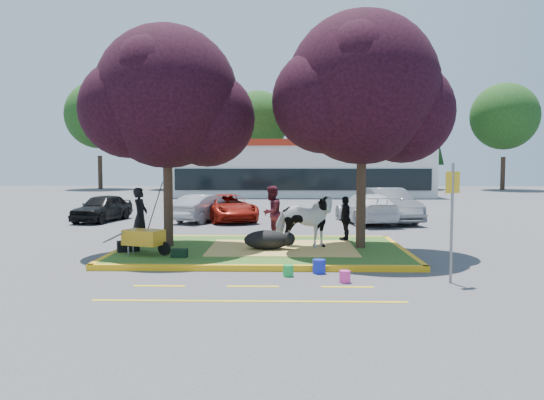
{
  "coord_description": "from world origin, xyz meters",
  "views": [
    {
      "loc": [
        0.66,
        -15.26,
        2.62
      ],
      "look_at": [
        0.29,
        0.5,
        1.51
      ],
      "focal_mm": 35.0,
      "sensor_mm": 36.0,
      "label": 1
    }
  ],
  "objects_px": {
    "bucket_blue": "(319,266)",
    "handler": "(140,216)",
    "car_silver": "(205,208)",
    "calf": "(267,240)",
    "car_black": "(102,208)",
    "sign_post": "(452,209)",
    "bucket_green": "(288,271)",
    "wheelbarrow": "(144,238)",
    "bucket_pink": "(345,277)",
    "cow": "(303,221)"
  },
  "relations": [
    {
      "from": "bucket_pink",
      "to": "car_silver",
      "type": "height_order",
      "value": "car_silver"
    },
    {
      "from": "cow",
      "to": "bucket_pink",
      "type": "distance_m",
      "value": 4.03
    },
    {
      "from": "cow",
      "to": "calf",
      "type": "relative_size",
      "value": 1.44
    },
    {
      "from": "handler",
      "to": "car_silver",
      "type": "height_order",
      "value": "handler"
    },
    {
      "from": "cow",
      "to": "car_black",
      "type": "height_order",
      "value": "cow"
    },
    {
      "from": "handler",
      "to": "calf",
      "type": "bearing_deg",
      "value": -97.98
    },
    {
      "from": "bucket_blue",
      "to": "car_silver",
      "type": "distance_m",
      "value": 12.02
    },
    {
      "from": "wheelbarrow",
      "to": "sign_post",
      "type": "distance_m",
      "value": 7.85
    },
    {
      "from": "wheelbarrow",
      "to": "sign_post",
      "type": "relative_size",
      "value": 0.69
    },
    {
      "from": "cow",
      "to": "car_black",
      "type": "xyz_separation_m",
      "value": [
        -8.74,
        8.15,
        -0.32
      ]
    },
    {
      "from": "sign_post",
      "to": "car_black",
      "type": "distance_m",
      "value": 16.87
    },
    {
      "from": "bucket_blue",
      "to": "car_black",
      "type": "height_order",
      "value": "car_black"
    },
    {
      "from": "sign_post",
      "to": "car_black",
      "type": "height_order",
      "value": "sign_post"
    },
    {
      "from": "sign_post",
      "to": "bucket_pink",
      "type": "distance_m",
      "value": 2.75
    },
    {
      "from": "handler",
      "to": "car_silver",
      "type": "xyz_separation_m",
      "value": [
        0.78,
        7.77,
        -0.41
      ]
    },
    {
      "from": "bucket_green",
      "to": "bucket_blue",
      "type": "xyz_separation_m",
      "value": [
        0.74,
        0.35,
        0.04
      ]
    },
    {
      "from": "handler",
      "to": "car_black",
      "type": "distance_m",
      "value": 8.56
    },
    {
      "from": "bucket_green",
      "to": "bucket_blue",
      "type": "distance_m",
      "value": 0.82
    },
    {
      "from": "bucket_green",
      "to": "calf",
      "type": "bearing_deg",
      "value": 101.8
    },
    {
      "from": "sign_post",
      "to": "handler",
      "type": "bearing_deg",
      "value": 127.13
    },
    {
      "from": "wheelbarrow",
      "to": "bucket_green",
      "type": "xyz_separation_m",
      "value": [
        3.84,
        -1.86,
        -0.49
      ]
    },
    {
      "from": "cow",
      "to": "calf",
      "type": "height_order",
      "value": "cow"
    },
    {
      "from": "sign_post",
      "to": "bucket_pink",
      "type": "xyz_separation_m",
      "value": [
        -2.31,
        -0.03,
        -1.49
      ]
    },
    {
      "from": "bucket_green",
      "to": "bucket_blue",
      "type": "height_order",
      "value": "bucket_blue"
    },
    {
      "from": "car_silver",
      "to": "bucket_pink",
      "type": "bearing_deg",
      "value": 136.23
    },
    {
      "from": "handler",
      "to": "car_silver",
      "type": "bearing_deg",
      "value": -0.47
    },
    {
      "from": "wheelbarrow",
      "to": "bucket_green",
      "type": "height_order",
      "value": "wheelbarrow"
    },
    {
      "from": "calf",
      "to": "car_black",
      "type": "bearing_deg",
      "value": 118.79
    },
    {
      "from": "calf",
      "to": "bucket_green",
      "type": "bearing_deg",
      "value": -91.32
    },
    {
      "from": "bucket_pink",
      "to": "bucket_green",
      "type": "bearing_deg",
      "value": 153.58
    },
    {
      "from": "sign_post",
      "to": "car_silver",
      "type": "height_order",
      "value": "sign_post"
    },
    {
      "from": "car_black",
      "to": "bucket_green",
      "type": "bearing_deg",
      "value": -42.66
    },
    {
      "from": "handler",
      "to": "car_silver",
      "type": "distance_m",
      "value": 7.82
    },
    {
      "from": "calf",
      "to": "bucket_green",
      "type": "xyz_separation_m",
      "value": [
        0.6,
        -2.85,
        -0.3
      ]
    },
    {
      "from": "bucket_blue",
      "to": "bucket_pink",
      "type": "bearing_deg",
      "value": -62.49
    },
    {
      "from": "bucket_green",
      "to": "bucket_pink",
      "type": "distance_m",
      "value": 1.38
    },
    {
      "from": "bucket_pink",
      "to": "sign_post",
      "type": "bearing_deg",
      "value": 0.7
    },
    {
      "from": "calf",
      "to": "car_silver",
      "type": "xyz_separation_m",
      "value": [
        -3.08,
        8.67,
        0.17
      ]
    },
    {
      "from": "car_black",
      "to": "car_silver",
      "type": "xyz_separation_m",
      "value": [
        4.6,
        0.12,
        -0.01
      ]
    },
    {
      "from": "sign_post",
      "to": "car_silver",
      "type": "bearing_deg",
      "value": 96.44
    },
    {
      "from": "handler",
      "to": "sign_post",
      "type": "relative_size",
      "value": 0.66
    },
    {
      "from": "cow",
      "to": "car_black",
      "type": "bearing_deg",
      "value": 66.22
    },
    {
      "from": "calf",
      "to": "handler",
      "type": "distance_m",
      "value": 4.01
    },
    {
      "from": "cow",
      "to": "sign_post",
      "type": "distance_m",
      "value": 4.98
    },
    {
      "from": "bucket_blue",
      "to": "handler",
      "type": "bearing_deg",
      "value": 146.73
    },
    {
      "from": "wheelbarrow",
      "to": "car_black",
      "type": "distance_m",
      "value": 10.53
    },
    {
      "from": "sign_post",
      "to": "calf",
      "type": "bearing_deg",
      "value": 115.94
    },
    {
      "from": "sign_post",
      "to": "bucket_blue",
      "type": "xyz_separation_m",
      "value": [
        -2.81,
        0.94,
        -1.46
      ]
    },
    {
      "from": "bucket_pink",
      "to": "car_black",
      "type": "relative_size",
      "value": 0.07
    },
    {
      "from": "wheelbarrow",
      "to": "bucket_blue",
      "type": "bearing_deg",
      "value": 2.31
    }
  ]
}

